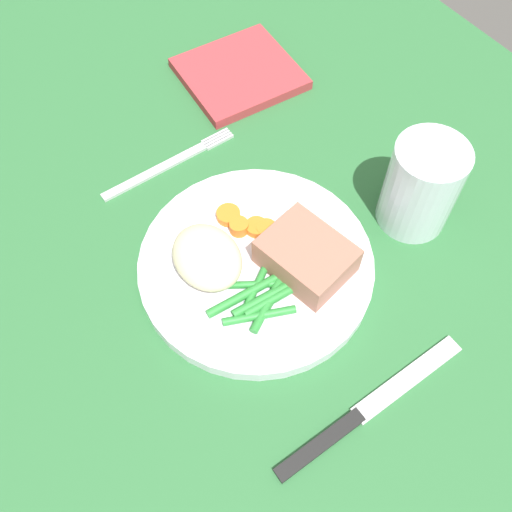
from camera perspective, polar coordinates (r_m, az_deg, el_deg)
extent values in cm
cube|color=#2D6B38|center=(60.89, -1.62, 1.20)|extent=(120.00, 90.00, 2.00)
cylinder|color=white|center=(57.42, 0.00, -0.93)|extent=(23.24, 23.24, 1.60)
cube|color=#A86B56|center=(55.24, 4.98, -0.02)|extent=(9.36, 7.98, 3.42)
ellipsoid|color=beige|center=(54.90, -4.83, -0.12)|extent=(7.68, 6.18, 3.88)
cylinder|color=orange|center=(59.18, -2.99, 3.91)|extent=(2.45, 2.45, 0.90)
cylinder|color=orange|center=(58.27, 1.02, 2.69)|extent=(2.07, 2.07, 0.87)
cylinder|color=orange|center=(58.41, 0.04, 2.86)|extent=(2.25, 2.25, 0.81)
cylinder|color=orange|center=(58.08, -1.22, 2.77)|extent=(1.94, 1.94, 1.26)
cylinder|color=#2D8C38|center=(55.44, 0.48, -2.07)|extent=(5.00, 7.41, 0.73)
cylinder|color=#2D8C38|center=(54.04, 1.14, -4.77)|extent=(3.74, 5.76, 0.82)
cylinder|color=#2D8C38|center=(53.55, 0.33, -5.89)|extent=(3.48, 6.60, 0.78)
cylinder|color=#2D8C38|center=(54.50, 2.43, -3.86)|extent=(1.30, 7.86, 0.85)
cylinder|color=#2D8C38|center=(54.52, -0.94, -3.73)|extent=(1.42, 8.40, 0.86)
cylinder|color=#2D8C38|center=(55.08, 0.67, -2.78)|extent=(4.21, 5.98, 0.71)
cylinder|color=#2D8C38|center=(54.31, 0.90, -4.12)|extent=(1.37, 6.97, 0.89)
cylinder|color=#2D8C38|center=(54.63, 1.99, -3.76)|extent=(3.00, 5.71, 0.68)
cube|color=silver|center=(66.03, -9.91, 8.21)|extent=(1.00, 13.00, 0.40)
cube|color=silver|center=(68.71, -4.10, 11.71)|extent=(0.24, 3.60, 0.40)
cube|color=silver|center=(68.48, -3.91, 11.51)|extent=(0.24, 3.60, 0.40)
cube|color=silver|center=(68.24, -3.72, 11.31)|extent=(0.24, 3.60, 0.40)
cube|color=silver|center=(68.01, -3.54, 11.11)|extent=(0.24, 3.60, 0.40)
cube|color=black|center=(51.84, 6.32, -17.97)|extent=(1.30, 9.00, 0.64)
cube|color=silver|center=(54.87, 14.66, -11.63)|extent=(1.70, 12.00, 0.40)
cylinder|color=silver|center=(59.91, 15.95, 6.63)|extent=(7.29, 7.29, 10.05)
cylinder|color=silver|center=(62.09, 15.34, 5.03)|extent=(6.71, 6.71, 4.38)
cube|color=#B2383D|center=(75.41, -1.64, 17.50)|extent=(13.68, 14.44, 1.25)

